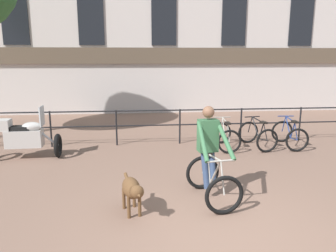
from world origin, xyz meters
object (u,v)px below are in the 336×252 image
object	(u,v)px
cyclist_with_bike	(210,158)
parked_bicycle_mid_left	(257,135)
dog	(132,189)
parked_bicycle_mid_right	(289,135)
parked_motorcycle	(24,137)
parked_bicycle_near_lamp	(225,136)

from	to	relation	value
cyclist_with_bike	parked_bicycle_mid_left	bearing A→B (deg)	49.35
dog	parked_bicycle_mid_right	distance (m)	5.85
cyclist_with_bike	dog	size ratio (longest dim) A/B	1.72
cyclist_with_bike	parked_bicycle_mid_right	size ratio (longest dim) A/B	1.50
parked_motorcycle	parked_bicycle_near_lamp	size ratio (longest dim) A/B	1.57
cyclist_with_bike	parked_bicycle_near_lamp	distance (m)	3.44
parked_bicycle_near_lamp	parked_bicycle_mid_left	world-z (taller)	same
parked_bicycle_near_lamp	parked_bicycle_mid_right	distance (m)	1.92
cyclist_with_bike	dog	xyz separation A→B (m)	(-1.42, -0.52, -0.33)
cyclist_with_bike	parked_bicycle_mid_left	xyz separation A→B (m)	(2.11, 3.22, -0.41)
parked_bicycle_mid_left	parked_bicycle_mid_right	bearing A→B (deg)	170.40
dog	parked_bicycle_mid_right	world-z (taller)	parked_bicycle_mid_right
parked_motorcycle	parked_bicycle_near_lamp	xyz separation A→B (m)	(5.35, 0.41, -0.20)
parked_bicycle_mid_left	cyclist_with_bike	bearing A→B (deg)	47.11
parked_motorcycle	parked_bicycle_near_lamp	distance (m)	5.37
cyclist_with_bike	parked_motorcycle	world-z (taller)	cyclist_with_bike
parked_bicycle_mid_right	dog	bearing A→B (deg)	42.14
cyclist_with_bike	parked_bicycle_mid_right	world-z (taller)	cyclist_with_bike
parked_bicycle_near_lamp	cyclist_with_bike	bearing A→B (deg)	71.32
dog	parked_motorcycle	bearing A→B (deg)	115.36
parked_motorcycle	parked_bicycle_mid_left	size ratio (longest dim) A/B	1.46
parked_motorcycle	parked_bicycle_mid_left	xyz separation A→B (m)	(6.31, 0.41, -0.20)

